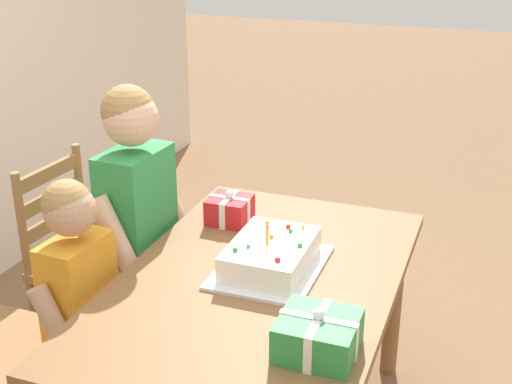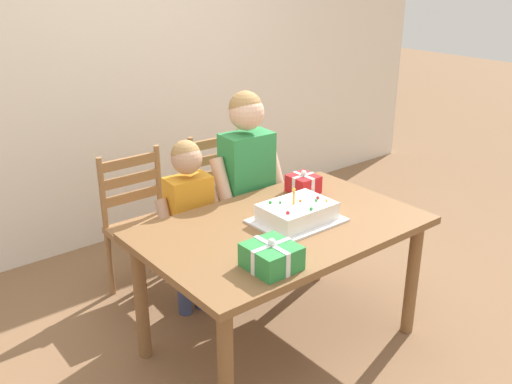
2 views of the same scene
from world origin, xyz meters
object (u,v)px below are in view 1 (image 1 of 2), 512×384
(child_older, at_px, (138,213))
(child_younger, at_px, (80,295))
(gift_box_beside_cake, at_px, (230,210))
(birthday_cake, at_px, (271,256))
(chair_right, at_px, (86,261))
(gift_box_red_large, at_px, (318,335))
(dining_table, at_px, (257,303))

(child_older, xyz_separation_m, child_younger, (-0.42, 0.00, -0.13))
(gift_box_beside_cake, bearing_deg, child_older, 118.15)
(birthday_cake, distance_m, gift_box_beside_cake, 0.42)
(gift_box_beside_cake, distance_m, chair_right, 0.72)
(gift_box_beside_cake, relative_size, child_older, 0.13)
(child_younger, bearing_deg, chair_right, 32.81)
(gift_box_red_large, relative_size, gift_box_beside_cake, 1.35)
(dining_table, xyz_separation_m, child_younger, (-0.20, 0.58, 0.02))
(birthday_cake, xyz_separation_m, gift_box_beside_cake, (0.31, 0.28, 0.00))
(dining_table, xyz_separation_m, chair_right, (0.32, 0.91, -0.17))
(birthday_cake, height_order, child_older, child_older)
(gift_box_red_large, distance_m, child_older, 1.04)
(chair_right, bearing_deg, birthday_cake, -104.16)
(dining_table, height_order, gift_box_red_large, gift_box_red_large)
(dining_table, distance_m, child_older, 0.64)
(dining_table, distance_m, gift_box_beside_cake, 0.49)
(birthday_cake, relative_size, child_older, 0.34)
(dining_table, height_order, child_younger, child_younger)
(gift_box_beside_cake, bearing_deg, gift_box_red_large, -142.02)
(dining_table, height_order, chair_right, chair_right)
(chair_right, bearing_deg, dining_table, -109.23)
(gift_box_beside_cake, bearing_deg, dining_table, -146.23)
(child_older, distance_m, child_younger, 0.44)
(gift_box_red_large, bearing_deg, child_younger, 81.43)
(gift_box_red_large, distance_m, chair_right, 1.41)
(dining_table, relative_size, chair_right, 1.57)
(dining_table, xyz_separation_m, birthday_cake, (0.08, -0.02, 0.14))
(chair_right, relative_size, child_younger, 0.85)
(chair_right, distance_m, child_younger, 0.64)
(gift_box_red_large, xyz_separation_m, child_younger, (0.13, 0.88, -0.13))
(chair_right, bearing_deg, gift_box_beside_cake, -83.56)
(gift_box_beside_cake, relative_size, child_younger, 0.15)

